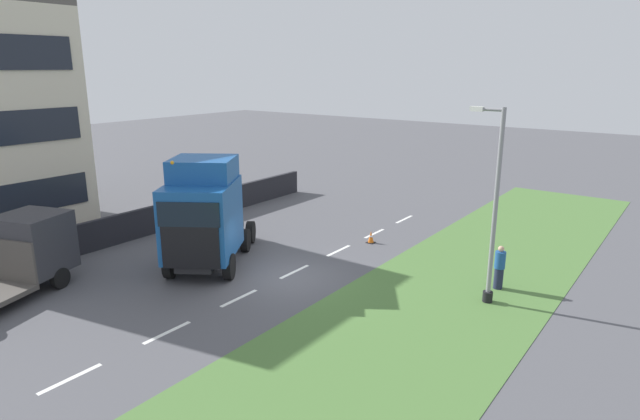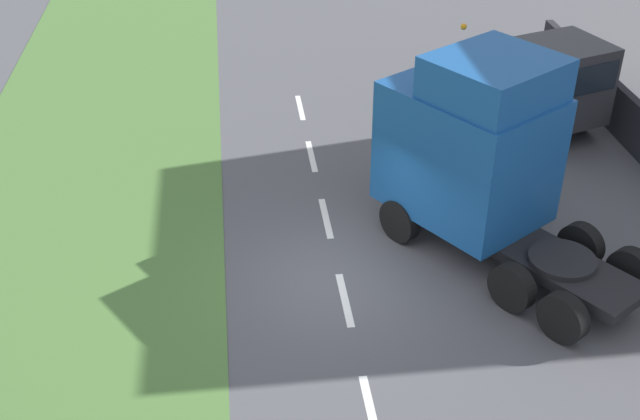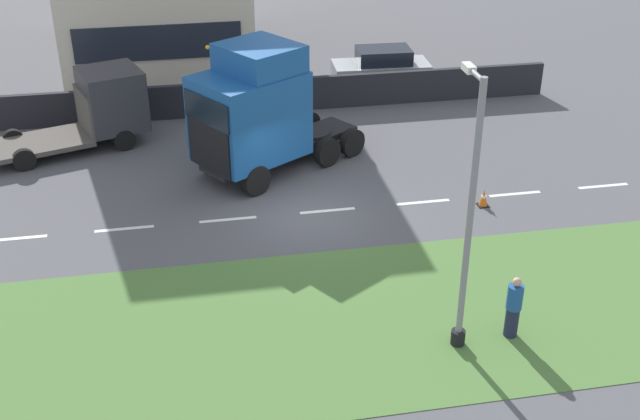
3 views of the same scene
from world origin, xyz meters
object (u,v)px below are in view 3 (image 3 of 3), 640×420
(traffic_cone_lead, at_px, (484,198))
(flatbed_truck, at_px, (101,106))
(parked_car, at_px, (381,70))
(lamp_post, at_px, (467,232))
(lorry_cab, at_px, (256,112))
(pedestrian, at_px, (513,308))

(traffic_cone_lead, bearing_deg, flatbed_truck, 58.59)
(parked_car, bearing_deg, lamp_post, 174.13)
(lorry_cab, relative_size, flatbed_truck, 1.01)
(lorry_cab, distance_m, lamp_post, 11.11)
(lorry_cab, relative_size, traffic_cone_lead, 11.15)
(flatbed_truck, bearing_deg, traffic_cone_lead, 40.23)
(lorry_cab, xyz_separation_m, parked_car, (7.59, -6.40, -1.37))
(parked_car, relative_size, lamp_post, 0.63)
(flatbed_truck, xyz_separation_m, parked_car, (3.81, -11.81, -0.55))
(flatbed_truck, bearing_deg, lorry_cab, 36.72)
(pedestrian, height_order, traffic_cone_lead, pedestrian)
(parked_car, relative_size, pedestrian, 2.54)
(parked_car, distance_m, traffic_cone_lead, 11.37)
(pedestrian, xyz_separation_m, traffic_cone_lead, (6.67, -1.83, -0.55))
(parked_car, bearing_deg, pedestrian, 178.53)
(traffic_cone_lead, bearing_deg, parked_car, 2.59)
(parked_car, xyz_separation_m, pedestrian, (-18.01, 1.32, -0.10))
(lorry_cab, height_order, pedestrian, lorry_cab)
(lorry_cab, relative_size, pedestrian, 3.81)
(lamp_post, relative_size, pedestrian, 4.04)
(lorry_cab, xyz_separation_m, pedestrian, (-10.42, -5.09, -1.47))
(pedestrian, bearing_deg, lorry_cab, 26.01)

